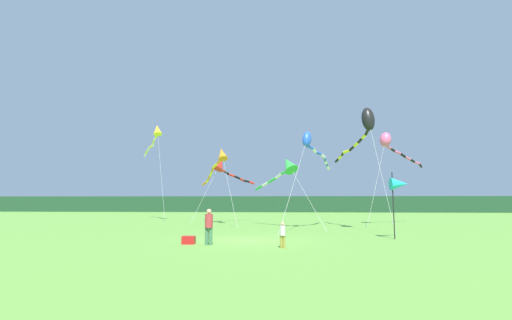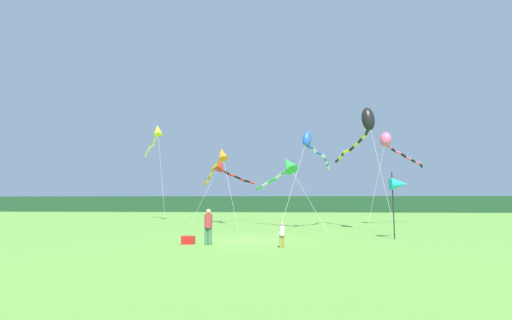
# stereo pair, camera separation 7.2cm
# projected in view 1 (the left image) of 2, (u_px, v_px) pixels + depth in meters

# --- Properties ---
(ground_plane) EXTENTS (120.00, 120.00, 0.00)m
(ground_plane) POSITION_uv_depth(u_px,v_px,m) (248.00, 241.00, 18.17)
(ground_plane) COLOR #5B9338
(distant_treeline) EXTENTS (108.00, 2.54, 2.78)m
(distant_treeline) POSITION_uv_depth(u_px,v_px,m) (271.00, 204.00, 62.93)
(distant_treeline) COLOR #1E4228
(distant_treeline) RESTS_ON ground
(person_adult) EXTENTS (0.36, 0.36, 1.65)m
(person_adult) POSITION_uv_depth(u_px,v_px,m) (209.00, 225.00, 16.45)
(person_adult) COLOR #3F724C
(person_adult) RESTS_ON ground
(person_child) EXTENTS (0.25, 0.25, 1.12)m
(person_child) POSITION_uv_depth(u_px,v_px,m) (283.00, 233.00, 15.37)
(person_child) COLOR olive
(person_child) RESTS_ON ground
(cooler_box) EXTENTS (0.59, 0.40, 0.38)m
(cooler_box) POSITION_uv_depth(u_px,v_px,m) (189.00, 240.00, 16.73)
(cooler_box) COLOR red
(cooler_box) RESTS_ON ground
(banner_flag_pole) EXTENTS (0.90, 0.70, 3.57)m
(banner_flag_pole) POSITION_uv_depth(u_px,v_px,m) (399.00, 185.00, 19.12)
(banner_flag_pole) COLOR black
(banner_flag_pole) RESTS_ON ground
(kite_red) EXTENTS (4.96, 6.34, 6.04)m
(kite_red) POSITION_uv_depth(u_px,v_px,m) (222.00, 166.00, 32.70)
(kite_red) COLOR #B2B2B2
(kite_red) RESTS_ON ground
(kite_yellow) EXTENTS (5.47, 8.28, 9.76)m
(kite_yellow) POSITION_uv_depth(u_px,v_px,m) (156.00, 134.00, 36.41)
(kite_yellow) COLOR #B2B2B2
(kite_yellow) RESTS_ON ground
(kite_green) EXTENTS (5.24, 7.63, 5.54)m
(kite_green) POSITION_uv_depth(u_px,v_px,m) (286.00, 167.00, 27.03)
(kite_green) COLOR #B2B2B2
(kite_green) RESTS_ON ground
(kite_black) EXTENTS (2.11, 9.13, 8.50)m
(kite_black) POSITION_uv_depth(u_px,v_px,m) (365.00, 125.00, 24.84)
(kite_black) COLOR #B2B2B2
(kite_black) RESTS_ON ground
(kite_blue) EXTENTS (4.40, 9.95, 7.10)m
(kite_blue) POSITION_uv_depth(u_px,v_px,m) (312.00, 145.00, 26.00)
(kite_blue) COLOR #B2B2B2
(kite_blue) RESTS_ON ground
(kite_orange) EXTENTS (4.75, 8.94, 6.66)m
(kite_orange) POSITION_uv_depth(u_px,v_px,m) (219.00, 160.00, 30.88)
(kite_orange) COLOR #B2B2B2
(kite_orange) RESTS_ON ground
(kite_rainbow) EXTENTS (6.64, 6.14, 7.77)m
(kite_rainbow) POSITION_uv_depth(u_px,v_px,m) (389.00, 143.00, 29.75)
(kite_rainbow) COLOR #B2B2B2
(kite_rainbow) RESTS_ON ground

